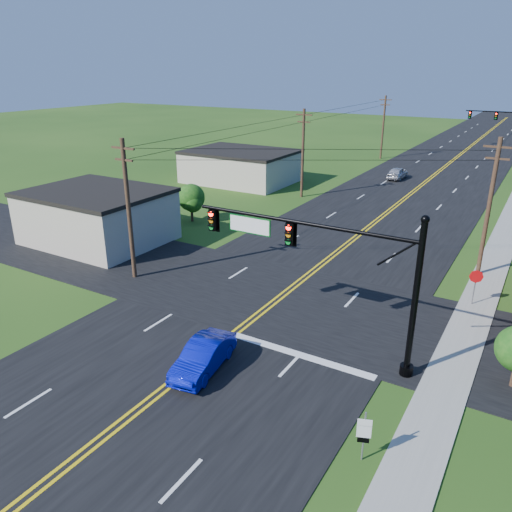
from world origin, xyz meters
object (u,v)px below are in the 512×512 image
Objects in this scene: signal_mast_main at (319,258)px; route_sign at (364,433)px; stop_sign at (476,280)px; signal_mast_far at (502,121)px; blue_car at (203,357)px.

route_sign is (4.51, -5.98, -3.57)m from signal_mast_main.
route_sign is 0.92× the size of stop_sign.
stop_sign is (1.36, 14.96, 0.41)m from route_sign.
signal_mast_main is 8.30m from route_sign.
route_sign is at bearing -86.76° from signal_mast_far.
stop_sign reaches higher than route_sign.
signal_mast_far is 63.35m from stop_sign.
signal_mast_far is at bearing 76.03° from stop_sign.
stop_sign is (5.77, -63.02, -2.96)m from signal_mast_far.
signal_mast_far reaches higher than blue_car.
stop_sign reaches higher than blue_car.
signal_mast_main is 5.59× the size of route_sign.
signal_mast_far is at bearing 72.03° from route_sign.
signal_mast_main is 1.03× the size of signal_mast_far.
signal_mast_main reaches higher than stop_sign.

